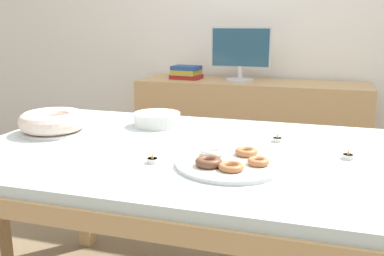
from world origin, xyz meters
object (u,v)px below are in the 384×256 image
Objects in this scene: book_stack at (186,73)px; pastry_platter at (230,162)px; plate_stack at (157,119)px; computer_monitor at (240,54)px; tealight_near_cakes at (348,156)px; tealight_right_edge at (277,139)px; cake_chocolate_round at (53,122)px; tealight_left_edge at (152,160)px.

book_stack is 1.85m from pastry_platter.
pastry_platter is 0.62m from plate_stack.
computer_monitor is 1.18× the size of pastry_platter.
plate_stack reaches higher than tealight_near_cakes.
tealight_right_edge is (0.12, 0.34, -0.00)m from pastry_platter.
tealight_right_edge is at bearing -59.42° from book_stack.
cake_chocolate_round is 1.32× the size of plate_stack.
cake_chocolate_round reaches higher than tealight_left_edge.
tealight_right_edge is (-0.25, 0.15, 0.00)m from tealight_near_cakes.
computer_monitor is 1.75m from pastry_platter.
cake_chocolate_round is 0.83m from pastry_platter.
book_stack is 1.29m from plate_stack.
tealight_near_cakes is at bearing -30.41° from tealight_right_edge.
tealight_left_edge is at bearing -170.13° from pastry_platter.
book_stack is 0.82× the size of cake_chocolate_round.
book_stack is at bearing 112.09° from pastry_platter.
tealight_near_cakes is 1.00× the size of tealight_right_edge.
computer_monitor is at bearing 113.59° from tealight_near_cakes.
plate_stack is (0.37, 0.25, -0.02)m from cake_chocolate_round.
plate_stack is 0.52m from tealight_left_edge.
pastry_platter reaches higher than tealight_left_edge.
tealight_near_cakes is 0.67m from tealight_left_edge.
tealight_near_cakes is (1.06, -1.52, -0.08)m from book_stack.
tealight_near_cakes and tealight_right_edge have the same top height.
book_stack reaches higher than pastry_platter.
cake_chocolate_round is 0.60m from tealight_left_edge.
cake_chocolate_round reaches higher than tealight_right_edge.
book_stack is 0.64× the size of pastry_platter.
tealight_left_edge is (-0.62, -0.23, 0.00)m from tealight_near_cakes.
computer_monitor reaches higher than pastry_platter.
plate_stack is at bearing -96.17° from computer_monitor.
computer_monitor is 1.53× the size of cake_chocolate_round.
book_stack is 5.70× the size of tealight_near_cakes.
book_stack reaches higher than tealight_near_cakes.
tealight_left_edge is at bearing -70.14° from plate_stack.
tealight_near_cakes is at bearing -66.41° from computer_monitor.
tealight_right_edge is at bearing 45.98° from tealight_left_edge.
book_stack reaches higher than tealight_right_edge.
tealight_left_edge is at bearing -24.17° from cake_chocolate_round.
computer_monitor is 1.86× the size of book_stack.
tealight_near_cakes is (0.37, 0.19, -0.00)m from pastry_platter.
pastry_platter is 0.42m from tealight_near_cakes.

